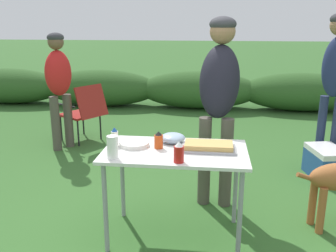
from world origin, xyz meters
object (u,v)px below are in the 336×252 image
standing_person_in_gray_fleece (219,88)px  folding_table (175,160)px  food_tray (209,147)px  cooler_box (326,163)px  paper_cup_stack (113,147)px  standing_person_in_olive_jacket (336,70)px  mayo_bottle (115,137)px  plate_stack (134,144)px  hot_sauce_bottle (159,140)px  mixing_bowl (173,138)px  ketchup_bottle (179,152)px  camp_chair_green_behind_table (84,110)px  standing_person_in_navy_coat (59,79)px

standing_person_in_gray_fleece → folding_table: bearing=-108.2°
folding_table → food_tray: (0.25, 0.04, 0.10)m
cooler_box → paper_cup_stack: bearing=117.8°
standing_person_in_olive_jacket → food_tray: bearing=-91.9°
mayo_bottle → folding_table: bearing=-6.8°
plate_stack → mayo_bottle: (-0.16, -0.00, 0.05)m
cooler_box → food_tray: bearing=124.6°
hot_sauce_bottle → standing_person_in_olive_jacket: 2.50m
folding_table → food_tray: 0.28m
mixing_bowl → standing_person_in_gray_fleece: size_ratio=0.12×
ketchup_bottle → paper_cup_stack: bearing=178.3°
food_tray → folding_table: bearing=-171.8°
mayo_bottle → camp_chair_green_behind_table: bearing=114.8°
food_tray → cooler_box: bearing=46.0°
ketchup_bottle → standing_person_in_navy_coat: standing_person_in_navy_coat is taller
mixing_bowl → cooler_box: mixing_bowl is taller
folding_table → cooler_box: 2.13m
standing_person_in_olive_jacket → plate_stack: bearing=-102.3°
food_tray → paper_cup_stack: size_ratio=2.44×
mayo_bottle → ketchup_bottle: bearing=-29.6°
standing_person_in_navy_coat → ketchup_bottle: bearing=-108.4°
mayo_bottle → standing_person_in_navy_coat: size_ratio=0.10×
standing_person_in_olive_jacket → camp_chair_green_behind_table: standing_person_in_olive_jacket is taller
folding_table → paper_cup_stack: 0.51m
standing_person_in_navy_coat → standing_person_in_olive_jacket: (3.38, -0.24, 0.21)m
ketchup_bottle → cooler_box: ketchup_bottle is taller
paper_cup_stack → camp_chair_green_behind_table: 2.79m
paper_cup_stack → hot_sauce_bottle: size_ratio=1.24×
cooler_box → standing_person_in_navy_coat: bearing=68.1°
ketchup_bottle → standing_person_in_gray_fleece: 1.05m
hot_sauce_bottle → camp_chair_green_behind_table: bearing=121.5°
ketchup_bottle → hot_sauce_bottle: bearing=123.2°
plate_stack → hot_sauce_bottle: 0.21m
folding_table → standing_person_in_navy_coat: (-1.74, 1.99, 0.29)m
standing_person_in_navy_coat → camp_chair_green_behind_table: bearing=-0.6°
plate_stack → standing_person_in_gray_fleece: standing_person_in_gray_fleece is taller
mayo_bottle → standing_person_in_olive_jacket: standing_person_in_olive_jacket is taller
camp_chair_green_behind_table → folding_table: bearing=-113.6°
paper_cup_stack → standing_person_in_olive_jacket: standing_person_in_olive_jacket is taller
cooler_box → mayo_bottle: bearing=111.6°
plate_stack → camp_chair_green_behind_table: (-1.19, 2.24, -0.29)m
standing_person_in_navy_coat → hot_sauce_bottle: bearing=-107.7°
standing_person_in_gray_fleece → ketchup_bottle: bearing=-99.8°
plate_stack → mixing_bowl: size_ratio=1.16×
folding_table → mayo_bottle: size_ratio=7.41×
mixing_bowl → hot_sauce_bottle: hot_sauce_bottle is taller
standing_person_in_olive_jacket → ketchup_bottle: bearing=-91.4°
plate_stack → camp_chair_green_behind_table: 2.56m
standing_person_in_gray_fleece → cooler_box: (1.22, 0.66, -0.93)m
food_tray → paper_cup_stack: 0.73m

